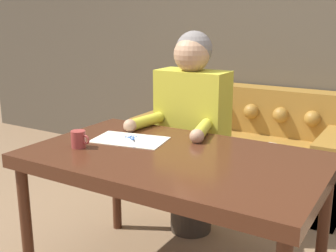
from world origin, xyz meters
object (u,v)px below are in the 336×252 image
Objects in this scene: couch at (243,153)px; person at (191,131)px; mug at (79,139)px; dining_table at (174,168)px; scissors at (133,139)px.

couch is 1.25× the size of person.
couch is at bearing 88.73° from person.
mug is at bearing -108.06° from person.
mug is at bearing -161.46° from dining_table.
couch is 14.88× the size of mug.
couch reaches higher than dining_table.
scissors is at bearing 58.96° from mug.
couch is at bearing 97.66° from dining_table.
mug is (-0.25, -0.78, 0.10)m from person.
scissors reaches higher than dining_table.
couch is at bearing 85.33° from scissors.
couch is (-0.21, 1.53, -0.39)m from dining_table.
dining_table is at bearing 18.54° from mug.
dining_table is 1.09× the size of person.
person is at bearing 79.40° from scissors.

